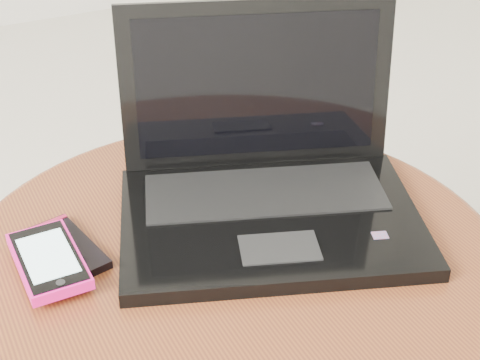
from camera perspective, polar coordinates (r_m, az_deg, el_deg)
name	(u,v)px	position (r m, az deg, el deg)	size (l,w,h in m)	color
table	(232,326)	(0.82, -0.60, -11.29)	(0.58, 0.58, 0.46)	#532111
laptop	(266,180)	(0.80, 2.05, -0.01)	(0.38, 0.34, 0.21)	black
phone_black	(64,249)	(0.78, -13.50, -5.26)	(0.07, 0.11, 0.01)	black
phone_pink	(49,260)	(0.75, -14.63, -6.04)	(0.06, 0.11, 0.01)	#FD148D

